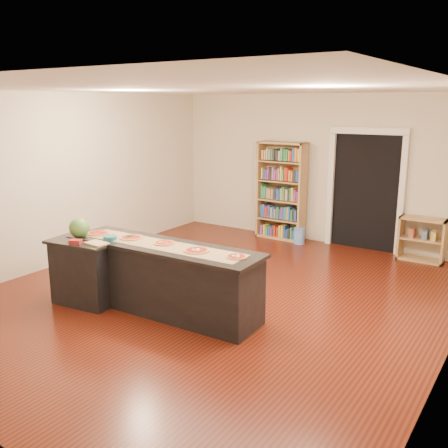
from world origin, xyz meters
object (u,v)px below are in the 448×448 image
Objects in this scene: kitchen_island at (163,278)px; side_counter at (87,270)px; watermelon at (79,228)px; waste_bin at (299,236)px; low_shelf at (422,239)px; bookshelf at (281,191)px.

kitchen_island reaches higher than side_counter.
waste_bin is at bearing 73.62° from watermelon.
side_counter is at bearing -5.48° from watermelon.
side_counter is 2.88× the size of waste_bin.
side_counter reaches higher than low_shelf.
low_shelf is 2.44× the size of waste_bin.
low_shelf is 2.79× the size of watermelon.
low_shelf is at bearing 51.95° from watermelon.
bookshelf is at bearing 80.30° from watermelon.
watermelon is (-0.11, 0.01, 0.57)m from side_counter.
watermelon is at bearing 167.61° from side_counter.
waste_bin is 1.14× the size of watermelon.
waste_bin is at bearing -18.10° from bookshelf.
bookshelf is 0.95m from waste_bin.
bookshelf is at bearing 93.98° from kitchen_island.
watermelon is (-1.15, -0.33, 0.57)m from kitchen_island.
kitchen_island is at bearing -91.27° from waste_bin.
bookshelf reaches higher than kitchen_island.
bookshelf is 7.07× the size of watermelon.
waste_bin is (-2.19, -0.17, -0.22)m from low_shelf.
kitchen_island is 1.41× the size of bookshelf.
low_shelf is at bearing 58.95° from kitchen_island.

